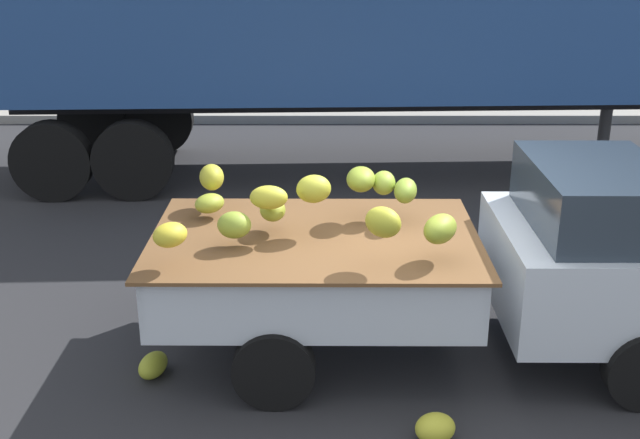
{
  "coord_description": "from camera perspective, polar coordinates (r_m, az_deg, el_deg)",
  "views": [
    {
      "loc": [
        -0.69,
        -5.99,
        3.52
      ],
      "look_at": [
        -0.67,
        0.2,
        1.22
      ],
      "focal_mm": 44.71,
      "sensor_mm": 36.0,
      "label": 1
    }
  ],
  "objects": [
    {
      "name": "pickup_truck",
      "position": [
        6.96,
        15.34,
        -2.63
      ],
      "size": [
        4.83,
        1.94,
        1.7
      ],
      "rotation": [
        0.0,
        0.0,
        -0.01
      ],
      "color": "silver",
      "rests_on": "ground"
    },
    {
      "name": "curb_strip",
      "position": [
        15.46,
        2.42,
        7.48
      ],
      "size": [
        80.0,
        0.8,
        0.16
      ],
      "primitive_type": "cube",
      "color": "gray",
      "rests_on": "ground"
    },
    {
      "name": "fallen_banana_bunch_by_wheel",
      "position": [
        6.01,
        8.1,
        -14.54
      ],
      "size": [
        0.38,
        0.35,
        0.21
      ],
      "primitive_type": "ellipsoid",
      "rotation": [
        0.0,
        0.0,
        0.39
      ],
      "color": "gold",
      "rests_on": "ground"
    },
    {
      "name": "ground",
      "position": [
        6.98,
        5.64,
        -10.03
      ],
      "size": [
        220.0,
        220.0,
        0.0
      ],
      "primitive_type": "plane",
      "color": "#28282B"
    },
    {
      "name": "fallen_banana_bunch_near_tailgate",
      "position": [
        6.84,
        -12.0,
        -10.18
      ],
      "size": [
        0.29,
        0.38,
        0.19
      ],
      "primitive_type": "ellipsoid",
      "rotation": [
        0.0,
        0.0,
        1.31
      ],
      "color": "#9DA42B",
      "rests_on": "ground"
    }
  ]
}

